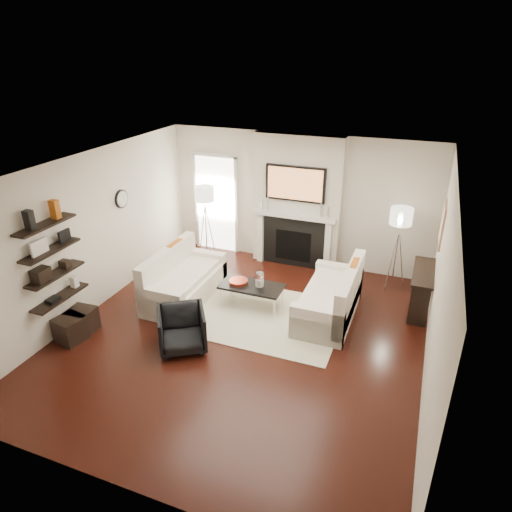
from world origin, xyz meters
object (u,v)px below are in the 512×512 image
(loveseat_left_base, at_px, (185,288))
(coffee_table, at_px, (252,286))
(lamp_right_shade, at_px, (401,216))
(ottoman_near, at_px, (82,320))
(armchair, at_px, (182,328))
(lamp_left_shade, at_px, (204,194))
(loveseat_right_base, at_px, (328,305))

(loveseat_left_base, distance_m, coffee_table, 1.26)
(coffee_table, relative_size, lamp_right_shade, 2.75)
(loveseat_left_base, bearing_deg, lamp_right_shade, 27.07)
(loveseat_left_base, relative_size, ottoman_near, 4.50)
(loveseat_left_base, height_order, armchair, armchair)
(lamp_left_shade, bearing_deg, ottoman_near, -100.80)
(loveseat_left_base, bearing_deg, loveseat_right_base, 7.92)
(loveseat_right_base, xyz_separation_m, ottoman_near, (-3.60, -1.90, -0.01))
(armchair, xyz_separation_m, lamp_left_shade, (-1.11, 3.04, 1.09))
(loveseat_right_base, bearing_deg, coffee_table, -172.06)
(armchair, bearing_deg, lamp_right_shade, 15.07)
(coffee_table, distance_m, lamp_right_shade, 2.96)
(lamp_right_shade, bearing_deg, lamp_left_shade, -178.99)
(loveseat_left_base, relative_size, armchair, 2.53)
(coffee_table, bearing_deg, loveseat_left_base, -172.11)
(armchair, bearing_deg, loveseat_right_base, 9.00)
(lamp_left_shade, distance_m, ottoman_near, 3.54)
(loveseat_left_base, xyz_separation_m, armchair, (0.69, -1.33, 0.15))
(lamp_left_shade, xyz_separation_m, ottoman_near, (-0.62, -3.25, -1.25))
(loveseat_right_base, relative_size, lamp_right_shade, 4.50)
(lamp_left_shade, height_order, lamp_right_shade, same)
(coffee_table, distance_m, armchair, 1.60)
(armchair, distance_m, lamp_right_shade, 4.32)
(loveseat_left_base, bearing_deg, lamp_left_shade, 103.77)
(coffee_table, bearing_deg, lamp_right_shade, 35.57)
(loveseat_right_base, bearing_deg, lamp_right_shade, 57.21)
(lamp_right_shade, xyz_separation_m, ottoman_near, (-4.52, -3.32, -1.25))
(loveseat_left_base, height_order, loveseat_right_base, same)
(coffee_table, relative_size, armchair, 1.55)
(ottoman_near, bearing_deg, coffee_table, 36.99)
(loveseat_right_base, relative_size, armchair, 2.53)
(loveseat_left_base, bearing_deg, coffee_table, 7.89)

